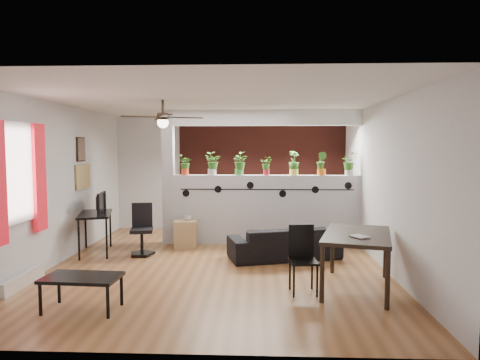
% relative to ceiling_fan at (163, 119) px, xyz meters
% --- Properties ---
extents(room_shell, '(6.30, 7.10, 2.90)m').
position_rel_ceiling_fan_xyz_m(room_shell, '(0.80, 0.30, -1.01)').
color(room_shell, brown).
rests_on(room_shell, ground).
extents(partition_wall, '(3.60, 0.18, 1.35)m').
position_rel_ceiling_fan_xyz_m(partition_wall, '(1.60, 1.80, -1.64)').
color(partition_wall, '#BCBCC1').
rests_on(partition_wall, ground).
extents(ceiling_header, '(3.60, 0.18, 0.30)m').
position_rel_ceiling_fan_xyz_m(ceiling_header, '(1.60, 1.80, 0.14)').
color(ceiling_header, silver).
rests_on(ceiling_header, room_shell).
extents(pier_column, '(0.22, 0.20, 2.60)m').
position_rel_ceiling_fan_xyz_m(pier_column, '(-0.31, 1.80, -1.01)').
color(pier_column, '#BCBCC1').
rests_on(pier_column, ground).
extents(brick_panel, '(3.90, 0.05, 2.60)m').
position_rel_ceiling_fan_xyz_m(brick_panel, '(1.60, 3.27, -1.01)').
color(brick_panel, '#AC3F32').
rests_on(brick_panel, ground).
extents(vine_decal, '(3.31, 0.01, 0.30)m').
position_rel_ceiling_fan_xyz_m(vine_decal, '(1.60, 1.70, -1.23)').
color(vine_decal, black).
rests_on(vine_decal, partition_wall).
extents(window_assembly, '(0.09, 1.30, 1.55)m').
position_rel_ceiling_fan_xyz_m(window_assembly, '(-1.76, -0.90, -0.81)').
color(window_assembly, white).
rests_on(window_assembly, room_shell).
extents(baseboard_heater, '(0.08, 1.00, 0.18)m').
position_rel_ceiling_fan_xyz_m(baseboard_heater, '(-1.74, -0.90, -2.22)').
color(baseboard_heater, silver).
rests_on(baseboard_heater, ground).
extents(corkboard, '(0.03, 0.60, 0.45)m').
position_rel_ceiling_fan_xyz_m(corkboard, '(-1.78, 1.25, -0.96)').
color(corkboard, '#A3864E').
rests_on(corkboard, room_shell).
extents(framed_art, '(0.03, 0.34, 0.44)m').
position_rel_ceiling_fan_xyz_m(framed_art, '(-1.78, 1.20, -0.46)').
color(framed_art, '#8C7259').
rests_on(framed_art, room_shell).
extents(ceiling_fan, '(1.19, 1.19, 0.43)m').
position_rel_ceiling_fan_xyz_m(ceiling_fan, '(0.00, 0.00, 0.00)').
color(ceiling_fan, black).
rests_on(ceiling_fan, room_shell).
extents(potted_plant_0, '(0.23, 0.25, 0.40)m').
position_rel_ceiling_fan_xyz_m(potted_plant_0, '(0.02, 1.80, -0.75)').
color(potted_plant_0, red).
rests_on(potted_plant_0, partition_wall).
extents(potted_plant_1, '(0.26, 0.22, 0.45)m').
position_rel_ceiling_fan_xyz_m(potted_plant_1, '(0.55, 1.80, -0.73)').
color(potted_plant_1, silver).
rests_on(potted_plant_1, partition_wall).
extents(potted_plant_2, '(0.29, 0.30, 0.45)m').
position_rel_ceiling_fan_xyz_m(potted_plant_2, '(1.07, 1.80, -0.73)').
color(potted_plant_2, green).
rests_on(potted_plant_2, partition_wall).
extents(potted_plant_3, '(0.20, 0.17, 0.36)m').
position_rel_ceiling_fan_xyz_m(potted_plant_3, '(1.60, 1.80, -0.77)').
color(potted_plant_3, red).
rests_on(potted_plant_3, partition_wall).
extents(potted_plant_4, '(0.31, 0.28, 0.47)m').
position_rel_ceiling_fan_xyz_m(potted_plant_4, '(2.13, 1.80, -0.72)').
color(potted_plant_4, '#EEE654').
rests_on(potted_plant_4, partition_wall).
extents(potted_plant_5, '(0.30, 0.28, 0.45)m').
position_rel_ceiling_fan_xyz_m(potted_plant_5, '(2.65, 1.80, -0.73)').
color(potted_plant_5, orange).
rests_on(potted_plant_5, partition_wall).
extents(potted_plant_6, '(0.28, 0.26, 0.44)m').
position_rel_ceiling_fan_xyz_m(potted_plant_6, '(3.18, 1.80, -0.73)').
color(potted_plant_6, silver).
rests_on(potted_plant_6, partition_wall).
extents(sofa, '(1.89, 1.15, 0.52)m').
position_rel_ceiling_fan_xyz_m(sofa, '(1.89, 0.75, -2.06)').
color(sofa, black).
rests_on(sofa, ground).
extents(cube_shelf, '(0.46, 0.42, 0.51)m').
position_rel_ceiling_fan_xyz_m(cube_shelf, '(0.07, 1.46, -2.06)').
color(cube_shelf, '#A28555').
rests_on(cube_shelf, ground).
extents(cup, '(0.13, 0.13, 0.10)m').
position_rel_ceiling_fan_xyz_m(cup, '(0.12, 1.46, -1.75)').
color(cup, gray).
rests_on(cup, cube_shelf).
extents(computer_desk, '(0.77, 1.10, 0.72)m').
position_rel_ceiling_fan_xyz_m(computer_desk, '(-1.45, 0.95, -1.66)').
color(computer_desk, black).
rests_on(computer_desk, ground).
extents(monitor, '(0.35, 0.11, 0.19)m').
position_rel_ceiling_fan_xyz_m(monitor, '(-1.45, 1.10, -1.50)').
color(monitor, black).
rests_on(monitor, computer_desk).
extents(office_chair, '(0.46, 0.46, 0.89)m').
position_rel_ceiling_fan_xyz_m(office_chair, '(-0.59, 0.88, -1.92)').
color(office_chair, black).
rests_on(office_chair, ground).
extents(dining_table, '(1.16, 1.54, 0.75)m').
position_rel_ceiling_fan_xyz_m(dining_table, '(2.75, -0.80, -1.64)').
color(dining_table, black).
rests_on(dining_table, ground).
extents(book, '(0.25, 0.27, 0.02)m').
position_rel_ceiling_fan_xyz_m(book, '(2.65, -1.10, -1.55)').
color(book, gray).
rests_on(book, dining_table).
extents(folding_chair, '(0.38, 0.38, 0.87)m').
position_rel_ceiling_fan_xyz_m(folding_chair, '(2.02, -0.92, -1.80)').
color(folding_chair, black).
rests_on(folding_chair, ground).
extents(coffee_table, '(0.89, 0.53, 0.40)m').
position_rel_ceiling_fan_xyz_m(coffee_table, '(-0.59, -1.70, -1.95)').
color(coffee_table, black).
rests_on(coffee_table, ground).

